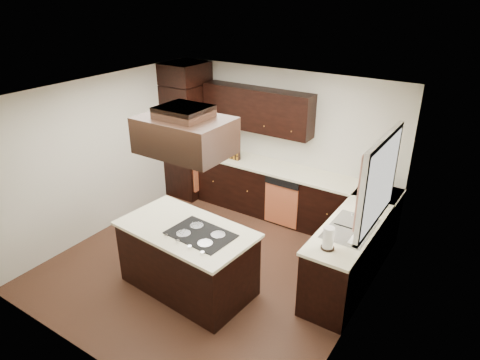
# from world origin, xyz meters

# --- Properties ---
(floor) EXTENTS (4.20, 4.20, 0.02)m
(floor) POSITION_xyz_m (0.00, 0.00, -0.01)
(floor) COLOR brown
(floor) RESTS_ON ground
(ceiling) EXTENTS (4.20, 4.20, 0.02)m
(ceiling) POSITION_xyz_m (0.00, 0.00, 2.51)
(ceiling) COLOR silver
(ceiling) RESTS_ON ground
(wall_back) EXTENTS (4.20, 0.02, 2.50)m
(wall_back) POSITION_xyz_m (0.00, 2.11, 1.25)
(wall_back) COLOR beige
(wall_back) RESTS_ON ground
(wall_front) EXTENTS (4.20, 0.02, 2.50)m
(wall_front) POSITION_xyz_m (0.00, -2.11, 1.25)
(wall_front) COLOR beige
(wall_front) RESTS_ON ground
(wall_left) EXTENTS (0.02, 4.20, 2.50)m
(wall_left) POSITION_xyz_m (-2.11, 0.00, 1.25)
(wall_left) COLOR beige
(wall_left) RESTS_ON ground
(wall_right) EXTENTS (0.02, 4.20, 2.50)m
(wall_right) POSITION_xyz_m (2.11, 0.00, 1.25)
(wall_right) COLOR beige
(wall_right) RESTS_ON ground
(oven_column) EXTENTS (0.65, 0.75, 2.12)m
(oven_column) POSITION_xyz_m (-1.78, 1.71, 1.06)
(oven_column) COLOR black
(oven_column) RESTS_ON floor
(wall_oven_face) EXTENTS (0.05, 0.62, 0.78)m
(wall_oven_face) POSITION_xyz_m (-1.43, 1.71, 1.12)
(wall_oven_face) COLOR #CE673E
(wall_oven_face) RESTS_ON oven_column
(base_cabinets_back) EXTENTS (2.93, 0.60, 0.88)m
(base_cabinets_back) POSITION_xyz_m (0.03, 1.80, 0.44)
(base_cabinets_back) COLOR black
(base_cabinets_back) RESTS_ON floor
(base_cabinets_right) EXTENTS (0.60, 2.40, 0.88)m
(base_cabinets_right) POSITION_xyz_m (1.80, 0.90, 0.44)
(base_cabinets_right) COLOR black
(base_cabinets_right) RESTS_ON floor
(countertop_back) EXTENTS (2.93, 0.63, 0.04)m
(countertop_back) POSITION_xyz_m (0.03, 1.79, 0.90)
(countertop_back) COLOR #FFF7CE
(countertop_back) RESTS_ON base_cabinets_back
(countertop_right) EXTENTS (0.63, 2.40, 0.04)m
(countertop_right) POSITION_xyz_m (1.79, 0.90, 0.90)
(countertop_right) COLOR #FFF7CE
(countertop_right) RESTS_ON base_cabinets_right
(upper_cabinets) EXTENTS (2.00, 0.34, 0.72)m
(upper_cabinets) POSITION_xyz_m (-0.43, 1.93, 1.81)
(upper_cabinets) COLOR black
(upper_cabinets) RESTS_ON wall_back
(dishwasher_front) EXTENTS (0.60, 0.05, 0.72)m
(dishwasher_front) POSITION_xyz_m (0.33, 1.50, 0.40)
(dishwasher_front) COLOR #CE673E
(dishwasher_front) RESTS_ON floor
(window_frame) EXTENTS (0.06, 1.32, 1.12)m
(window_frame) POSITION_xyz_m (2.07, 0.55, 1.65)
(window_frame) COLOR white
(window_frame) RESTS_ON wall_right
(window_pane) EXTENTS (0.00, 1.20, 1.00)m
(window_pane) POSITION_xyz_m (2.10, 0.55, 1.65)
(window_pane) COLOR white
(window_pane) RESTS_ON wall_right
(curtain_left) EXTENTS (0.02, 0.34, 0.90)m
(curtain_left) POSITION_xyz_m (2.01, 0.13, 1.70)
(curtain_left) COLOR beige
(curtain_left) RESTS_ON wall_right
(curtain_right) EXTENTS (0.02, 0.34, 0.90)m
(curtain_right) POSITION_xyz_m (2.01, 0.97, 1.70)
(curtain_right) COLOR beige
(curtain_right) RESTS_ON wall_right
(sink_rim) EXTENTS (0.52, 0.84, 0.01)m
(sink_rim) POSITION_xyz_m (1.80, 0.55, 0.92)
(sink_rim) COLOR silver
(sink_rim) RESTS_ON countertop_right
(island) EXTENTS (1.76, 1.05, 0.88)m
(island) POSITION_xyz_m (0.05, -0.58, 0.44)
(island) COLOR black
(island) RESTS_ON floor
(island_top) EXTENTS (1.83, 1.12, 0.04)m
(island_top) POSITION_xyz_m (0.05, -0.58, 0.90)
(island_top) COLOR #FFF7CE
(island_top) RESTS_ON island
(cooktop) EXTENTS (0.84, 0.59, 0.01)m
(cooktop) POSITION_xyz_m (0.30, -0.60, 0.93)
(cooktop) COLOR black
(cooktop) RESTS_ON island_top
(range_hood) EXTENTS (1.05, 0.72, 0.42)m
(range_hood) POSITION_xyz_m (0.10, -0.55, 2.16)
(range_hood) COLOR black
(range_hood) RESTS_ON ceiling
(hood_duct) EXTENTS (0.55, 0.50, 0.13)m
(hood_duct) POSITION_xyz_m (0.10, -0.55, 2.44)
(hood_duct) COLOR black
(hood_duct) RESTS_ON ceiling
(blender_base) EXTENTS (0.15, 0.15, 0.10)m
(blender_base) POSITION_xyz_m (-1.18, 1.81, 0.97)
(blender_base) COLOR silver
(blender_base) RESTS_ON countertop_back
(blender_pitcher) EXTENTS (0.13, 0.13, 0.26)m
(blender_pitcher) POSITION_xyz_m (-1.18, 1.81, 1.15)
(blender_pitcher) COLOR silver
(blender_pitcher) RESTS_ON blender_base
(spice_rack) EXTENTS (0.32, 0.11, 0.26)m
(spice_rack) POSITION_xyz_m (-0.79, 1.71, 1.05)
(spice_rack) COLOR black
(spice_rack) RESTS_ON countertop_back
(mixing_bowl) EXTENTS (0.27, 0.27, 0.06)m
(mixing_bowl) POSITION_xyz_m (-1.30, 1.76, 0.95)
(mixing_bowl) COLOR white
(mixing_bowl) RESTS_ON countertop_back
(soap_bottle) EXTENTS (0.12, 0.13, 0.21)m
(soap_bottle) POSITION_xyz_m (1.69, 1.24, 1.02)
(soap_bottle) COLOR white
(soap_bottle) RESTS_ON countertop_right
(paper_towel) EXTENTS (0.15, 0.15, 0.28)m
(paper_towel) POSITION_xyz_m (1.73, -0.03, 1.06)
(paper_towel) COLOR white
(paper_towel) RESTS_ON countertop_right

